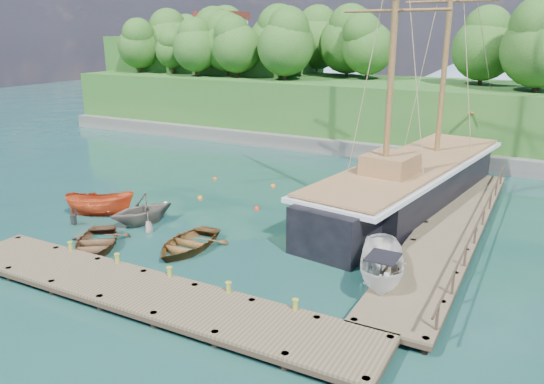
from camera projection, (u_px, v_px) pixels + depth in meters
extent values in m
plane|color=#143B35|center=(201.00, 241.00, 28.17)|extent=(160.00, 160.00, 0.00)
cube|color=brown|center=(148.00, 291.00, 21.63)|extent=(20.00, 3.20, 0.12)
cube|color=black|center=(148.00, 295.00, 21.68)|extent=(20.00, 3.20, 0.20)
cylinder|color=black|center=(20.00, 247.00, 27.25)|extent=(0.28, 0.28, 1.10)
cylinder|color=black|center=(389.00, 350.00, 18.49)|extent=(0.28, 0.28, 1.10)
cube|color=brown|center=(450.00, 227.00, 28.72)|extent=(3.20, 24.00, 0.12)
cube|color=black|center=(450.00, 230.00, 28.76)|extent=(3.20, 24.00, 0.20)
cylinder|color=black|center=(353.00, 332.00, 19.59)|extent=(0.28, 0.28, 1.10)
cylinder|color=black|center=(424.00, 352.00, 18.41)|extent=(0.28, 0.28, 1.10)
cylinder|color=black|center=(461.00, 181.00, 39.31)|extent=(0.28, 0.28, 1.10)
cylinder|color=black|center=(499.00, 185.00, 38.13)|extent=(0.28, 0.28, 1.10)
cylinder|color=olive|center=(72.00, 262.00, 25.68)|extent=(0.26, 0.26, 0.45)
cylinder|color=olive|center=(119.00, 275.00, 24.32)|extent=(0.26, 0.26, 0.45)
cylinder|color=olive|center=(171.00, 289.00, 22.97)|extent=(0.26, 0.26, 0.45)
cylinder|color=olive|center=(229.00, 305.00, 21.61)|extent=(0.26, 0.26, 0.45)
cylinder|color=olive|center=(295.00, 324.00, 20.26)|extent=(0.26, 0.26, 0.45)
imported|color=#523520|center=(96.00, 248.00, 27.25)|extent=(5.06, 5.37, 0.91)
imported|color=#675F55|center=(143.00, 224.00, 30.70)|extent=(4.41, 4.70, 1.98)
imported|color=brown|center=(187.00, 249.00, 27.11)|extent=(3.36, 4.58, 0.92)
imported|color=#D24A1F|center=(101.00, 215.00, 32.14)|extent=(4.47, 3.29, 1.62)
imported|color=silver|center=(381.00, 287.00, 23.17)|extent=(3.22, 5.37, 1.95)
cube|color=black|center=(411.00, 191.00, 34.00)|extent=(7.58, 16.73, 3.35)
cube|color=black|center=(463.00, 160.00, 41.94)|extent=(3.60, 5.44, 3.02)
cube|color=black|center=(339.00, 233.00, 26.93)|extent=(4.24, 4.65, 3.18)
cube|color=silver|center=(413.00, 167.00, 33.52)|extent=(8.38, 21.75, 0.25)
cube|color=brown|center=(413.00, 163.00, 33.45)|extent=(7.85, 21.22, 0.12)
cube|color=brown|center=(390.00, 164.00, 30.63)|extent=(3.04, 3.36, 1.20)
cylinder|color=brown|center=(481.00, 116.00, 43.84)|extent=(1.26, 6.86, 1.69)
cylinder|color=brown|center=(449.00, 16.00, 34.02)|extent=(0.36, 0.36, 17.81)
cylinder|color=brown|center=(394.00, 27.00, 27.87)|extent=(0.36, 0.36, 16.38)
cylinder|color=#8C7A59|center=(479.00, 15.00, 38.89)|extent=(1.88, 12.18, 10.34)
sphere|color=silver|center=(166.00, 205.00, 34.08)|extent=(0.37, 0.37, 0.37)
sphere|color=orange|center=(200.00, 198.00, 35.31)|extent=(0.35, 0.35, 0.35)
sphere|color=red|center=(257.00, 209.00, 33.22)|extent=(0.36, 0.36, 0.36)
sphere|color=white|center=(305.00, 212.00, 32.67)|extent=(0.30, 0.30, 0.30)
sphere|color=#E34E15|center=(215.00, 179.00, 39.81)|extent=(0.31, 0.31, 0.31)
sphere|color=orange|center=(273.00, 187.00, 37.99)|extent=(0.36, 0.36, 0.36)
cube|color=#474744|center=(277.00, 138.00, 51.83)|extent=(50.00, 4.00, 1.40)
cube|color=#1D5318|center=(304.00, 106.00, 56.19)|extent=(50.00, 14.00, 6.00)
cube|color=#1D5318|center=(215.00, 79.00, 65.29)|extent=(24.00, 12.00, 10.00)
cylinder|color=#382616|center=(229.00, 69.00, 57.17)|extent=(0.36, 0.36, 1.40)
sphere|color=#1F4D17|center=(228.00, 46.00, 56.47)|extent=(5.42, 5.42, 5.42)
cylinder|color=#382616|center=(238.00, 71.00, 55.21)|extent=(0.36, 0.36, 1.40)
sphere|color=#1F4D17|center=(237.00, 48.00, 54.54)|extent=(5.02, 5.02, 5.02)
cylinder|color=#382616|center=(140.00, 66.00, 61.74)|extent=(0.36, 0.36, 1.40)
sphere|color=#1F4D17|center=(139.00, 47.00, 61.10)|extent=(4.79, 4.79, 4.79)
cylinder|color=#382616|center=(226.00, 65.00, 64.88)|extent=(0.36, 0.36, 1.40)
sphere|color=#1F4D17|center=(226.00, 42.00, 64.10)|extent=(6.25, 6.25, 6.25)
cylinder|color=#382616|center=(535.00, 83.00, 42.39)|extent=(0.36, 0.36, 1.40)
sphere|color=#1F4D17|center=(540.00, 49.00, 41.62)|extent=(6.00, 6.00, 6.00)
cylinder|color=#382616|center=(172.00, 65.00, 63.31)|extent=(0.36, 0.36, 1.40)
sphere|color=#1F4D17|center=(171.00, 43.00, 62.56)|extent=(5.89, 5.89, 5.89)
cylinder|color=#382616|center=(367.00, 72.00, 53.24)|extent=(0.36, 0.36, 1.40)
sphere|color=#1F4D17|center=(368.00, 49.00, 52.57)|extent=(5.13, 5.13, 5.13)
cylinder|color=#382616|center=(224.00, 64.00, 65.87)|extent=(0.36, 0.36, 1.40)
sphere|color=#1F4D17|center=(224.00, 46.00, 65.23)|extent=(4.80, 4.80, 4.80)
cylinder|color=#382616|center=(287.00, 70.00, 56.24)|extent=(0.36, 0.36, 1.40)
sphere|color=#1F4D17|center=(287.00, 45.00, 55.50)|extent=(5.82, 5.82, 5.82)
cylinder|color=#382616|center=(347.00, 70.00, 56.38)|extent=(0.36, 0.36, 1.40)
sphere|color=#1F4D17|center=(348.00, 44.00, 55.61)|extent=(6.05, 6.05, 6.05)
cylinder|color=#382616|center=(538.00, 82.00, 43.15)|extent=(0.36, 0.36, 1.40)
sphere|color=#1F4D17|center=(542.00, 55.00, 42.51)|extent=(4.77, 4.77, 4.77)
cylinder|color=#382616|center=(285.00, 73.00, 52.42)|extent=(0.36, 0.36, 1.40)
sphere|color=#1F4D17|center=(285.00, 48.00, 51.72)|extent=(5.47, 5.47, 5.47)
cylinder|color=#382616|center=(480.00, 77.00, 47.63)|extent=(0.36, 0.36, 1.40)
sphere|color=#1F4D17|center=(484.00, 49.00, 46.92)|extent=(5.55, 5.55, 5.55)
cylinder|color=#382616|center=(316.00, 66.00, 62.55)|extent=(0.36, 0.36, 1.40)
sphere|color=#1F4D17|center=(317.00, 42.00, 61.76)|extent=(6.25, 6.25, 6.25)
cylinder|color=#382616|center=(182.00, 62.00, 69.14)|extent=(0.36, 0.36, 1.40)
sphere|color=#1F4D17|center=(182.00, 43.00, 68.43)|extent=(5.41, 5.41, 5.41)
cylinder|color=#382616|center=(231.00, 67.00, 60.76)|extent=(0.36, 0.36, 1.40)
sphere|color=#1F4D17|center=(231.00, 45.00, 60.05)|extent=(5.47, 5.47, 5.47)
cylinder|color=#382616|center=(173.00, 67.00, 60.01)|extent=(0.36, 0.36, 1.40)
sphere|color=#1F4D17|center=(172.00, 51.00, 59.48)|extent=(3.77, 3.77, 3.77)
cylinder|color=#382616|center=(219.00, 66.00, 61.59)|extent=(0.36, 0.36, 1.40)
sphere|color=#1F4D17|center=(218.00, 43.00, 60.82)|extent=(6.04, 6.04, 6.04)
cylinder|color=#382616|center=(353.00, 67.00, 61.13)|extent=(0.36, 0.36, 1.40)
sphere|color=#1F4D17|center=(354.00, 44.00, 60.38)|extent=(5.89, 5.89, 5.89)
cylinder|color=#382616|center=(276.00, 69.00, 57.72)|extent=(0.36, 0.36, 1.40)
sphere|color=#1F4D17|center=(276.00, 44.00, 56.95)|extent=(6.08, 6.08, 6.08)
cylinder|color=#382616|center=(185.00, 67.00, 61.19)|extent=(0.36, 0.36, 1.40)
sphere|color=#1F4D17|center=(184.00, 49.00, 60.61)|extent=(4.25, 4.25, 4.25)
cylinder|color=#382616|center=(196.00, 70.00, 56.71)|extent=(0.36, 0.36, 1.40)
sphere|color=#1F4D17|center=(195.00, 49.00, 56.07)|extent=(4.77, 4.77, 4.77)
cube|color=silver|center=(222.00, 32.00, 61.94)|extent=(4.00, 5.00, 3.00)
cube|color=#591E19|center=(222.00, 15.00, 61.38)|extent=(4.40, 5.40, 0.80)
cone|color=#728CA5|center=(485.00, 75.00, 83.73)|extent=(32.00, 32.00, 8.00)
cone|color=#728CA5|center=(287.00, 62.00, 99.25)|extent=(40.00, 40.00, 10.00)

